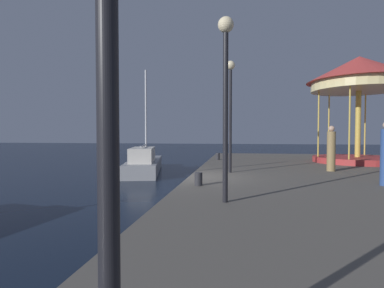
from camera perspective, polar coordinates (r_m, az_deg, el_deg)
ground_plane at (r=11.41m, az=-0.52°, el=-10.03°), size 120.00×120.00×0.00m
quay_dock at (r=11.96m, az=29.73°, el=-7.79°), size 12.10×27.04×0.80m
sailboat_grey at (r=18.80m, az=-8.95°, el=-3.50°), size 3.33×7.54×6.49m
carousel at (r=19.06m, az=28.74°, el=10.00°), size 5.39×5.39×5.74m
lamp_post_mid_promenade at (r=7.09m, az=6.30°, el=12.59°), size 0.36×0.36×4.20m
lamp_post_far_end at (r=12.46m, az=7.20°, el=8.76°), size 0.36×0.36×4.49m
bollard_south at (r=18.37m, az=4.85°, el=-2.33°), size 0.24×0.24×0.40m
bollard_north at (r=9.27m, az=1.23°, el=-6.54°), size 0.24×0.24×0.40m
person_by_the_water at (r=14.00m, az=24.59°, el=-0.99°), size 0.34×0.34×1.90m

